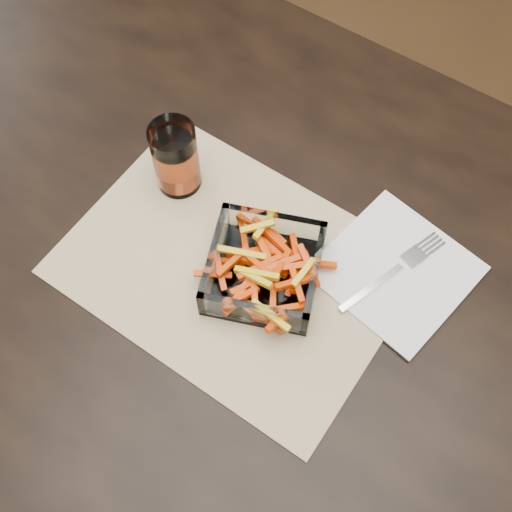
{
  "coord_description": "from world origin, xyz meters",
  "views": [
    {
      "loc": [
        0.19,
        -0.35,
        1.55
      ],
      "look_at": [
        -0.03,
        -0.02,
        0.78
      ],
      "focal_mm": 45.0,
      "sensor_mm": 36.0,
      "label": 1
    }
  ],
  "objects_px": {
    "dining_table": "(278,294)",
    "glass_bowl": "(264,270)",
    "tumbler": "(176,160)",
    "fork": "(395,270)"
  },
  "relations": [
    {
      "from": "glass_bowl",
      "to": "dining_table",
      "type": "bearing_deg",
      "value": 66.33
    },
    {
      "from": "fork",
      "to": "dining_table",
      "type": "bearing_deg",
      "value": -129.12
    },
    {
      "from": "glass_bowl",
      "to": "tumbler",
      "type": "height_order",
      "value": "tumbler"
    },
    {
      "from": "glass_bowl",
      "to": "fork",
      "type": "xyz_separation_m",
      "value": [
        0.15,
        0.11,
        -0.02
      ]
    },
    {
      "from": "dining_table",
      "to": "glass_bowl",
      "type": "relative_size",
      "value": 8.49
    },
    {
      "from": "dining_table",
      "to": "tumbler",
      "type": "distance_m",
      "value": 0.25
    },
    {
      "from": "dining_table",
      "to": "fork",
      "type": "relative_size",
      "value": 8.91
    },
    {
      "from": "dining_table",
      "to": "fork",
      "type": "distance_m",
      "value": 0.18
    },
    {
      "from": "dining_table",
      "to": "tumbler",
      "type": "relative_size",
      "value": 13.86
    },
    {
      "from": "glass_bowl",
      "to": "tumbler",
      "type": "distance_m",
      "value": 0.2
    }
  ]
}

